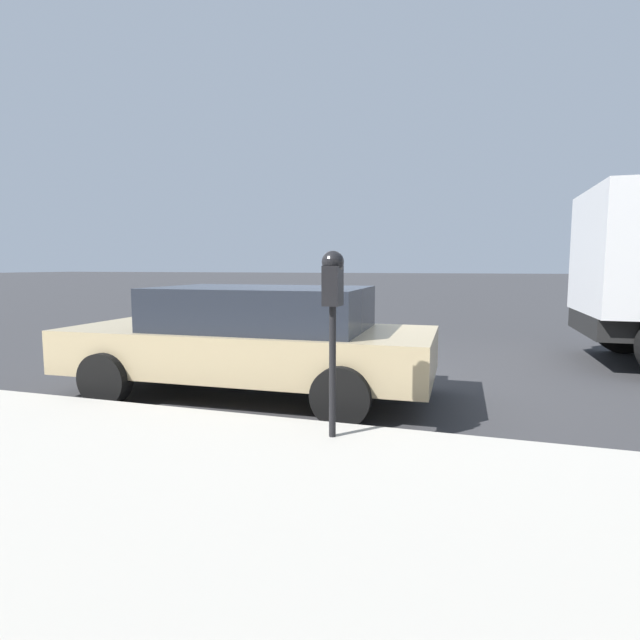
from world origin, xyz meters
TOP-DOWN VIEW (x-y plane):
  - ground_plane at (0.00, 0.00)m, footprint 220.00×220.00m
  - parking_meter at (-2.59, -0.98)m, footprint 0.21×0.19m
  - car_tan at (-0.89, 0.58)m, footprint 2.18×4.73m

SIDE VIEW (x-z plane):
  - ground_plane at x=0.00m, z-range 0.00..0.00m
  - car_tan at x=-0.89m, z-range 0.05..1.45m
  - parking_meter at x=-2.59m, z-range 0.60..2.22m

